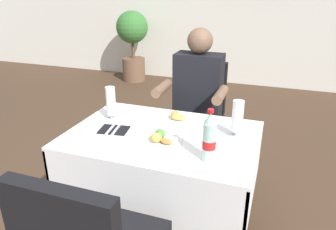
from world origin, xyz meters
name	(u,v)px	position (x,y,z in m)	size (l,w,h in m)	color
ground_plane	(149,218)	(0.00, 0.00, 0.00)	(11.00, 11.00, 0.00)	#473323
main_dining_table	(162,160)	(0.14, -0.09, 0.56)	(1.10, 0.77, 0.73)	white
chair_far_diner_seat	(196,115)	(0.14, 0.68, 0.55)	(0.44, 0.50, 0.97)	black
seated_diner_far	(196,101)	(0.17, 0.57, 0.71)	(0.50, 0.46, 1.26)	#282D42
plate_near_camera	(158,140)	(0.17, -0.22, 0.75)	(0.25, 0.25, 0.07)	white
plate_far_diner	(177,119)	(0.17, 0.11, 0.75)	(0.25, 0.25, 0.07)	white
beer_glass_left	(111,103)	(-0.24, 0.00, 0.84)	(0.07, 0.07, 0.22)	white
beer_glass_middle	(237,119)	(0.56, 0.02, 0.84)	(0.07, 0.07, 0.22)	white
cola_bottle_primary	(209,139)	(0.47, -0.30, 0.85)	(0.07, 0.07, 0.27)	silver
napkin_cutlery_set	(114,130)	(-0.15, -0.15, 0.74)	(0.19, 0.20, 0.01)	black
potted_plant_corner	(133,40)	(-1.63, 3.20, 0.70)	(0.52, 0.52, 1.16)	brown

